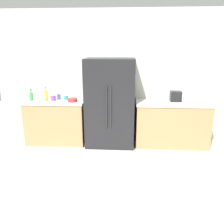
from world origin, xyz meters
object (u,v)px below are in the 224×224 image
object	(u,v)px
toaster	(176,96)
cup_b	(49,97)
bottle_a	(46,96)
bottle_b	(31,96)
bowl_a	(72,100)
refrigerator	(110,103)
cup_d	(59,97)
cup_a	(54,98)
cup_c	(66,98)
rice_cooker	(192,96)

from	to	relation	value
toaster	cup_b	xyz separation A→B (m)	(-2.53, 0.06, -0.06)
toaster	bottle_a	size ratio (longest dim) A/B	0.76
bottle_b	bowl_a	size ratio (longest dim) A/B	1.23
refrigerator	cup_d	size ratio (longest dim) A/B	16.42
bowl_a	cup_a	bearing A→B (deg)	169.48
bottle_b	cup_b	world-z (taller)	bottle_b
cup_b	cup_d	size ratio (longest dim) A/B	0.79
refrigerator	cup_b	distance (m)	1.27
cup_b	cup_d	distance (m)	0.20
cup_a	cup_c	bearing A→B (deg)	24.73
cup_c	refrigerator	bearing A→B (deg)	-7.50
bowl_a	toaster	bearing A→B (deg)	4.43
toaster	rice_cooker	distance (m)	0.31
toaster	rice_cooker	bearing A→B (deg)	-18.09
bottle_a	bottle_b	size ratio (longest dim) A/B	1.20
bottle_a	bottle_b	world-z (taller)	bottle_a
toaster	cup_a	size ratio (longest dim) A/B	2.22
rice_cooker	bottle_a	size ratio (longest dim) A/B	1.03
rice_cooker	cup_a	xyz separation A→B (m)	(-2.69, 0.01, -0.09)
bottle_b	cup_a	distance (m)	0.44
bottle_b	cup_c	size ratio (longest dim) A/B	2.95
cup_a	toaster	bearing A→B (deg)	1.97
bowl_a	cup_c	bearing A→B (deg)	134.32
cup_b	cup_c	bearing A→B (deg)	-5.94
toaster	cup_c	size ratio (longest dim) A/B	2.68
rice_cooker	cup_d	size ratio (longest dim) A/B	2.72
rice_cooker	cup_d	distance (m)	2.63
rice_cooker	cup_a	distance (m)	2.69
cup_b	refrigerator	bearing A→B (deg)	-7.06
bottle_a	bowl_a	size ratio (longest dim) A/B	1.47
rice_cooker	cup_b	distance (m)	2.83
bottle_b	toaster	bearing A→B (deg)	2.08
toaster	rice_cooker	size ratio (longest dim) A/B	0.74
cup_a	cup_d	size ratio (longest dim) A/B	0.90
cup_d	cup_b	bearing A→B (deg)	175.73
cup_d	cup_a	bearing A→B (deg)	-120.17
refrigerator	bottle_a	distance (m)	1.26
bottle_a	cup_a	world-z (taller)	bottle_a
cup_b	bowl_a	distance (m)	0.56
toaster	rice_cooker	world-z (taller)	rice_cooker
rice_cooker	cup_a	bearing A→B (deg)	179.71
cup_a	cup_c	xyz separation A→B (m)	(0.22, 0.10, -0.01)
toaster	bowl_a	world-z (taller)	toaster
bottle_a	cup_c	distance (m)	0.39
bottle_b	cup_d	size ratio (longest dim) A/B	2.21
bottle_b	cup_b	xyz separation A→B (m)	(0.31, 0.16, -0.04)
refrigerator	cup_d	xyz separation A→B (m)	(-1.05, 0.14, 0.08)
refrigerator	cup_b	bearing A→B (deg)	172.94
rice_cooker	cup_d	xyz separation A→B (m)	(-2.62, 0.14, -0.08)
bottle_b	bottle_a	bearing A→B (deg)	-7.27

